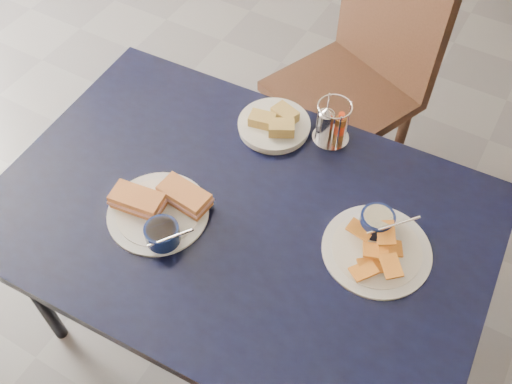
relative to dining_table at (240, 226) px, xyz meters
The scene contains 7 objects.
ground 0.74m from the dining_table, 145.90° to the left, with size 6.00×6.00×0.00m, color #4F4F54.
dining_table is the anchor object (origin of this frame).
chair_far 0.93m from the dining_table, 92.75° to the left, with size 0.61×0.62×1.01m.
sandwich_plate 0.22m from the dining_table, 148.70° to the right, with size 0.30×0.27×0.12m.
plantain_plate 0.38m from the dining_table, 14.51° to the left, with size 0.28×0.28×0.12m.
bread_basket 0.34m from the dining_table, 101.81° to the left, with size 0.21×0.21×0.07m.
condiment_caddy 0.40m from the dining_table, 76.41° to the left, with size 0.11×0.11×0.14m.
Camera 1 is at (0.70, -0.89, 2.01)m, focal length 40.00 mm.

